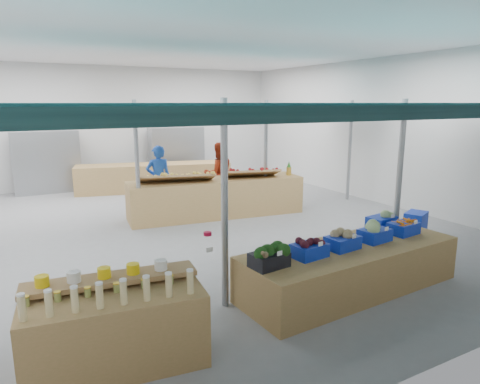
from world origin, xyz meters
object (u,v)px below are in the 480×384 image
Objects in this scene: crate_stack at (415,227)px; vendor_left at (159,179)px; fruit_counter at (217,198)px; veg_counter at (350,268)px; bottle_shelf at (116,326)px; vendor_right at (219,174)px.

vendor_left is (-4.02, 5.07, 0.59)m from crate_stack.
veg_counter is at bearing -83.96° from fruit_counter.
vendor_right reaches higher than bottle_shelf.
veg_counter is 6.36m from vendor_left.
vendor_right reaches higher than crate_stack.
bottle_shelf is 7.86m from vendor_right.
bottle_shelf is 3.73m from veg_counter.
bottle_shelf is 1.12× the size of vendor_left.
fruit_counter is at bearing 144.81° from vendor_left.
vendor_left reaches higher than crate_stack.
bottle_shelf is 0.45× the size of fruit_counter.
crate_stack is at bearing 135.74° from vendor_left.
bottle_shelf is at bearing 62.89° from vendor_right.
fruit_counter is 4.87m from crate_stack.
vendor_left is 1.80m from vendor_right.
vendor_left is at bearing 144.81° from fruit_counter.
crate_stack is at bearing 18.48° from veg_counter.
vendor_right is (4.43, 6.47, 0.44)m from bottle_shelf.
bottle_shelf is 0.55× the size of veg_counter.
vendor_left reaches higher than fruit_counter.
vendor_left is at bearing 96.55° from veg_counter.
fruit_counter is 7.10× the size of crate_stack.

